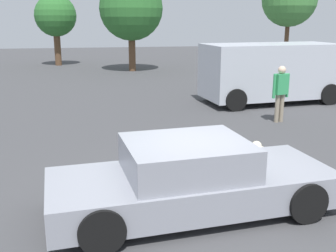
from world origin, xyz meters
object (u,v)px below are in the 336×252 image
object	(u,v)px
sedan_foreground	(191,179)
dog	(260,151)
van_white	(270,71)
pedestrian	(281,89)

from	to	relation	value
sedan_foreground	dog	bearing A→B (deg)	37.82
van_white	pedestrian	distance (m)	3.04
dog	van_white	distance (m)	7.03
dog	van_white	size ratio (longest dim) A/B	0.12
sedan_foreground	van_white	distance (m)	9.54
sedan_foreground	pedestrian	bearing A→B (deg)	47.19
sedan_foreground	dog	distance (m)	2.68
dog	sedan_foreground	bearing A→B (deg)	132.58
dog	pedestrian	size ratio (longest dim) A/B	0.38
sedan_foreground	pedestrian	xyz separation A→B (m)	(4.06, 5.20, 0.46)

